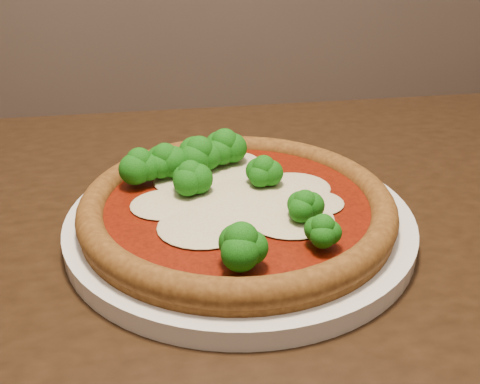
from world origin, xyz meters
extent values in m
cube|color=black|center=(-0.18, 0.14, 0.73)|extent=(1.33, 0.85, 0.04)
cylinder|color=silver|center=(-0.15, 0.19, 0.76)|extent=(0.32, 0.32, 0.02)
cylinder|color=brown|center=(-0.16, 0.18, 0.77)|extent=(0.29, 0.29, 0.01)
torus|color=brown|center=(-0.16, 0.18, 0.78)|extent=(0.29, 0.29, 0.02)
cylinder|color=#6B1205|center=(-0.16, 0.18, 0.78)|extent=(0.24, 0.24, 0.00)
ellipsoid|color=beige|center=(-0.15, 0.18, 0.78)|extent=(0.11, 0.10, 0.01)
ellipsoid|color=beige|center=(-0.10, 0.20, 0.78)|extent=(0.07, 0.07, 0.01)
ellipsoid|color=beige|center=(-0.22, 0.18, 0.78)|extent=(0.07, 0.06, 0.01)
ellipsoid|color=beige|center=(-0.19, 0.23, 0.78)|extent=(0.08, 0.07, 0.01)
ellipsoid|color=beige|center=(-0.09, 0.17, 0.78)|extent=(0.05, 0.05, 0.00)
ellipsoid|color=beige|center=(-0.11, 0.14, 0.78)|extent=(0.08, 0.07, 0.01)
ellipsoid|color=beige|center=(-0.15, 0.27, 0.78)|extent=(0.05, 0.05, 0.00)
ellipsoid|color=beige|center=(-0.14, 0.23, 0.78)|extent=(0.06, 0.06, 0.00)
ellipsoid|color=beige|center=(-0.19, 0.14, 0.78)|extent=(0.08, 0.07, 0.01)
ellipsoid|color=#187B13|center=(-0.17, 0.08, 0.81)|extent=(0.05, 0.05, 0.04)
ellipsoid|color=#187B13|center=(-0.20, 0.20, 0.80)|extent=(0.04, 0.04, 0.03)
ellipsoid|color=#187B13|center=(-0.16, 0.26, 0.81)|extent=(0.05, 0.05, 0.04)
ellipsoid|color=#187B13|center=(-0.22, 0.24, 0.81)|extent=(0.04, 0.04, 0.04)
ellipsoid|color=#187B13|center=(-0.19, 0.24, 0.81)|extent=(0.05, 0.05, 0.04)
ellipsoid|color=#187B13|center=(-0.10, 0.10, 0.80)|extent=(0.03, 0.03, 0.03)
ellipsoid|color=#187B13|center=(-0.13, 0.20, 0.80)|extent=(0.04, 0.04, 0.03)
ellipsoid|color=#187B13|center=(-0.10, 0.14, 0.80)|extent=(0.03, 0.03, 0.03)
ellipsoid|color=#187B13|center=(-0.24, 0.23, 0.81)|extent=(0.04, 0.04, 0.04)
camera|label=1|loc=(-0.21, -0.25, 1.02)|focal=40.00mm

